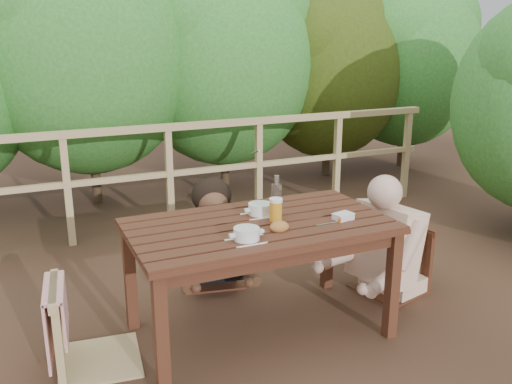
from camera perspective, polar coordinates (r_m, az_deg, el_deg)
name	(u,v)px	position (r m, az deg, el deg)	size (l,w,h in m)	color
ground	(259,331)	(3.60, 0.34, -14.11)	(60.00, 60.00, 0.00)	#4E3121
table	(259,279)	(3.43, 0.35, -8.97)	(1.54, 0.87, 0.71)	#3D1F12
chair_left	(93,286)	(3.21, -16.41, -9.25)	(0.47, 0.47, 0.95)	tan
chair_far	(210,224)	(4.09, -4.75, -3.26)	(0.45, 0.45, 0.90)	#3D1F12
chair_right	(393,232)	(4.05, 13.91, -4.03)	(0.44, 0.44, 0.89)	#3D1F12
woman	(208,199)	(4.05, -4.91, -0.73)	(0.51, 0.63, 1.27)	black
diner_right	(399,194)	(3.98, 14.52, -0.16)	(0.59, 0.72, 1.45)	beige
railing	(170,178)	(5.16, -8.87, 1.38)	(5.60, 0.10, 1.01)	tan
hedge_row	(170,22)	(6.25, -8.85, 16.91)	(6.60, 1.60, 3.80)	#2E6B27
soup_near	(247,235)	(3.02, -0.98, -4.42)	(0.24, 0.24, 0.08)	silver
soup_far	(260,210)	(3.43, 0.41, -1.84)	(0.25, 0.25, 0.08)	silver
bread_roll	(279,227)	(3.16, 2.40, -3.60)	(0.12, 0.09, 0.07)	#B17040
beer_glass	(276,211)	(3.30, 2.04, -1.94)	(0.08, 0.08, 0.15)	gold
bottle	(276,197)	(3.36, 2.12, -0.53)	(0.07, 0.07, 0.27)	silver
butter_tub	(343,217)	(3.38, 8.95, -2.60)	(0.12, 0.09, 0.05)	silver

